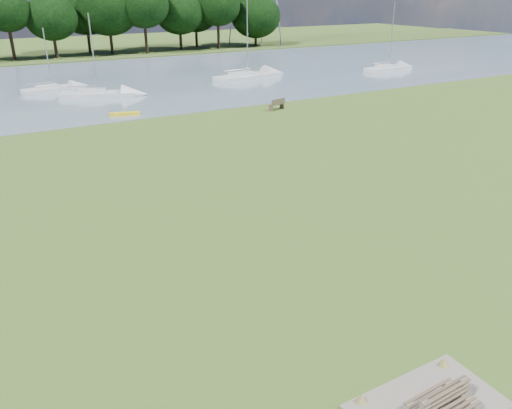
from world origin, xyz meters
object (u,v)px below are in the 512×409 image
bench_pair (442,404)px  sailboat_0 (52,88)px  sailboat_2 (247,75)px  sailboat_4 (97,92)px  sailboat_5 (388,67)px  riverbank_bench (277,104)px  kayak (125,114)px

bench_pair → sailboat_0: 53.11m
sailboat_0 → sailboat_2: 22.91m
sailboat_4 → sailboat_5: bearing=20.2°
sailboat_4 → sailboat_5: 39.16m
sailboat_4 → sailboat_5: (39.13, -1.46, 0.02)m
riverbank_bench → sailboat_5: size_ratio=0.20×
sailboat_0 → sailboat_2: bearing=-18.8°
kayak → sailboat_0: (-3.83, 15.09, 0.29)m
riverbank_bench → sailboat_2: (5.70, 16.41, 0.04)m
bench_pair → riverbank_bench: bench_pair is taller
bench_pair → sailboat_5: sailboat_5 is taller
riverbank_bench → sailboat_0: size_ratio=0.27×
kayak → sailboat_2: sailboat_2 is taller
riverbank_bench → kayak: (-13.13, 4.67, -0.35)m
sailboat_4 → kayak: bearing=-66.7°
sailboat_0 → sailboat_2: sailboat_2 is taller
sailboat_2 → sailboat_4: sailboat_2 is taller
sailboat_0 → sailboat_5: size_ratio=0.75×
riverbank_bench → kayak: size_ratio=0.68×
kayak → sailboat_4: sailboat_4 is taller
sailboat_2 → sailboat_5: bearing=-18.9°
bench_pair → sailboat_5: (41.33, 46.14, 0.04)m
riverbank_bench → sailboat_2: bearing=56.5°
sailboat_2 → riverbank_bench: bearing=-117.9°
riverbank_bench → sailboat_0: (-16.96, 19.76, -0.06)m
bench_pair → kayak: 38.08m
sailboat_5 → bench_pair: bearing=-134.1°
riverbank_bench → sailboat_4: bearing=118.6°
sailboat_0 → sailboat_4: size_ratio=0.81×
sailboat_5 → kayak: bearing=-170.5°
bench_pair → kayak: bearing=84.8°
kayak → sailboat_2: (18.83, 11.74, 0.39)m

